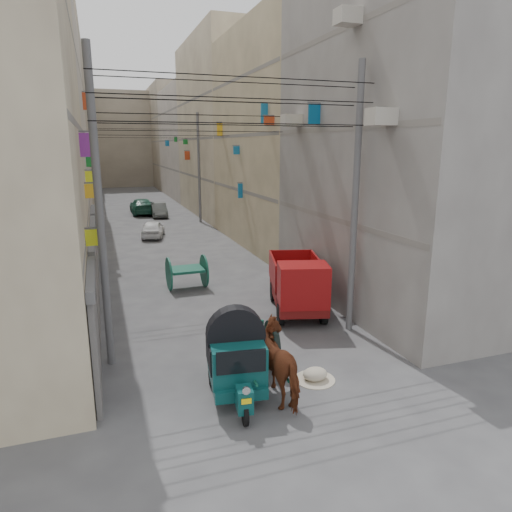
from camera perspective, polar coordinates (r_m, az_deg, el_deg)
name	(u,v)px	position (r m, az deg, el deg)	size (l,w,h in m)	color
ground	(343,484)	(8.87, 10.83, -26.21)	(140.00, 140.00, 0.00)	#414144
building_row_left	(33,135)	(40.20, -26.06, 13.43)	(8.00, 62.00, 14.00)	beige
building_row_right	(233,136)	(41.61, -2.94, 14.70)	(8.00, 62.00, 14.00)	gray
end_cap_building	(120,140)	(71.92, -16.64, 13.74)	(22.00, 10.00, 13.00)	tan
shutters_left	(95,269)	(16.73, -19.52, -1.58)	(0.18, 14.40, 2.88)	#535459
signboards	(162,184)	(27.81, -11.69, 8.75)	(8.22, 40.52, 5.67)	#167C29
ac_units	(334,87)	(15.42, 9.74, 20.07)	(0.70, 6.55, 3.35)	#B9B3A6
utility_poles	(174,180)	(23.17, -10.19, 9.31)	(7.40, 22.20, 8.00)	#5A595C
overhead_cables	(181,119)	(20.57, -9.33, 16.55)	(7.40, 22.52, 1.12)	black
auto_rickshaw	(236,356)	(10.66, -2.53, -12.43)	(1.55, 2.41, 1.65)	black
tonga_cart	(250,345)	(11.96, -0.71, -11.12)	(1.39, 2.83, 1.24)	black
mini_truck	(299,289)	(15.46, 5.38, -4.07)	(2.50, 3.90, 2.03)	black
second_cart	(187,271)	(18.65, -8.66, -1.89)	(1.55, 1.38, 1.34)	#12523E
feed_sack	(315,374)	(11.74, 7.39, -14.42)	(0.62, 0.50, 0.31)	beige
horse	(283,362)	(10.72, 3.45, -13.12)	(0.90, 1.97, 1.67)	brown
distant_car_white	(153,229)	(29.63, -12.75, 3.33)	(1.27, 3.15, 1.07)	white
distant_car_grey	(159,210)	(38.25, -12.04, 5.65)	(1.17, 3.35, 1.10)	#4E5251
distant_car_green	(142,206)	(40.21, -14.09, 6.05)	(1.82, 4.47, 1.30)	#1C533E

